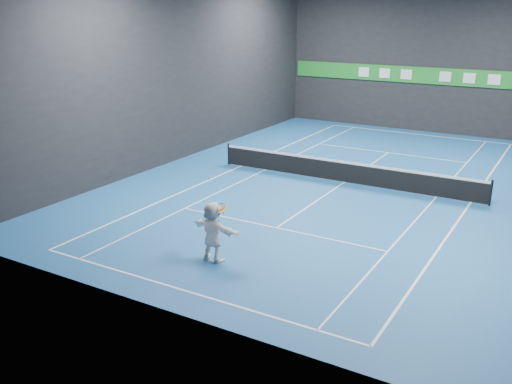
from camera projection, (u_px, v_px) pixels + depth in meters
The scene contains 18 objects.
ground at pixel (344, 183), 25.74m from camera, with size 26.00×26.00×0.00m, color #1A5493.
wall_back at pixel (427, 59), 35.00m from camera, with size 18.00×0.10×9.00m, color black.
wall_front at pixel (148, 141), 13.68m from camera, with size 18.00×0.10×9.00m, color black.
wall_left at pixel (181, 71), 28.66m from camera, with size 0.10×26.00×9.00m, color black.
baseline_near at pixel (184, 290), 15.99m from camera, with size 10.98×0.08×0.01m, color white.
baseline_far at pixel (416, 134), 35.49m from camera, with size 10.98×0.08×0.01m, color white.
sideline_doubles_left at pixel (241, 166), 28.37m from camera, with size 0.08×23.78×0.01m, color white.
sideline_doubles_right at pixel (471, 203), 23.10m from camera, with size 0.08×23.78×0.01m, color white.
sideline_singles_left at pixel (265, 170), 27.71m from camera, with size 0.06×23.78×0.01m, color white.
sideline_singles_right at pixel (436, 197), 23.76m from camera, with size 0.06×23.78×0.01m, color white.
service_line_near at pixel (277, 228), 20.49m from camera, with size 8.23×0.06×0.01m, color white.
service_line_far at pixel (388, 153), 30.98m from camera, with size 8.23×0.06×0.01m, color white.
center_service_line at pixel (344, 183), 25.74m from camera, with size 0.06×12.80×0.01m, color white.
player at pixel (213, 231), 17.61m from camera, with size 1.79×0.57×1.93m, color white.
tennis_ball at pixel (209, 178), 17.25m from camera, with size 0.07×0.07×0.07m, color #A9D423.
tennis_net at pixel (344, 171), 25.57m from camera, with size 12.50×0.10×1.07m.
sponsor_banner at pixel (426, 76), 35.26m from camera, with size 17.64×0.11×1.00m.
tennis_racket at pixel (221, 209), 17.27m from camera, with size 0.45×0.38×0.72m.
Camera 1 is at (9.01, -23.23, 7.59)m, focal length 40.00 mm.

